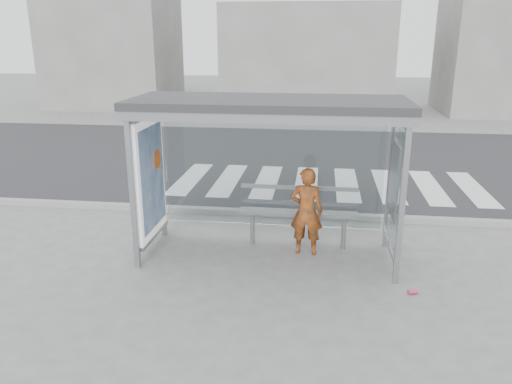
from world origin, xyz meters
The scene contains 11 objects.
ground centered at (0.00, 0.00, 0.00)m, with size 80.00×80.00×0.00m, color slate.
road centered at (0.00, 7.00, 0.00)m, with size 30.00×10.00×0.01m, color #252527.
curb centered at (0.00, 1.95, 0.06)m, with size 30.00×0.18×0.12m, color gray.
crosswalk centered at (1.00, 4.50, 0.00)m, with size 7.55×3.00×0.00m.
bus_shelter centered at (-0.37, 0.06, 1.98)m, with size 4.25×1.65×2.62m.
building_left centered at (-10.00, 18.00, 3.00)m, with size 6.00×5.00×6.00m, color slate.
building_center centered at (0.00, 18.00, 2.50)m, with size 8.00×5.00×5.00m, color slate.
building_right centered at (9.00, 18.00, 3.50)m, with size 5.00×5.00×7.00m, color slate.
person centered at (0.62, 0.21, 0.75)m, with size 0.55×0.36×1.50m, color orange.
bench centered at (0.47, 0.50, 0.62)m, with size 2.04×0.33×1.05m.
soda_can centered at (2.20, -1.02, 0.04)m, with size 0.07×0.07×0.13m, color #E8446A.
Camera 1 is at (0.81, -7.63, 3.52)m, focal length 35.00 mm.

